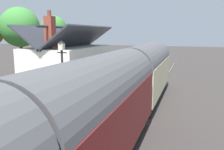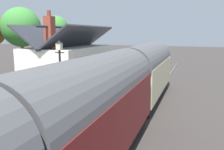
{
  "view_description": "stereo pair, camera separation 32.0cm",
  "coord_description": "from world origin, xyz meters",
  "px_view_note": "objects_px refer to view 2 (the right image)",
  "views": [
    {
      "loc": [
        -13.69,
        -4.2,
        5.16
      ],
      "look_at": [
        3.06,
        1.5,
        1.94
      ],
      "focal_mm": 37.42,
      "sensor_mm": 36.0,
      "label": 1
    },
    {
      "loc": [
        -13.59,
        -4.5,
        5.16
      ],
      "look_at": [
        3.06,
        1.5,
        1.94
      ],
      "focal_mm": 37.42,
      "sensor_mm": 36.0,
      "label": 2
    }
  ],
  "objects_px": {
    "bench_mid_platform": "(16,116)",
    "tree_behind_building": "(21,27)",
    "bench_platform_end": "(113,72)",
    "station_sign_board": "(6,115)",
    "bench_near_building": "(125,68)",
    "planter_under_sign": "(30,123)",
    "lamp_post_platform": "(60,65)",
    "planter_bench_right": "(87,71)",
    "tree_far_right": "(56,29)",
    "station_building": "(69,66)",
    "planter_by_door": "(9,125)",
    "train": "(97,107)"
  },
  "relations": [
    {
      "from": "bench_near_building",
      "to": "planter_under_sign",
      "type": "relative_size",
      "value": 1.74
    },
    {
      "from": "tree_far_right",
      "to": "planter_by_door",
      "type": "bearing_deg",
      "value": -151.79
    },
    {
      "from": "bench_platform_end",
      "to": "tree_behind_building",
      "type": "relative_size",
      "value": 0.19
    },
    {
      "from": "planter_bench_right",
      "to": "tree_far_right",
      "type": "height_order",
      "value": "tree_far_right"
    },
    {
      "from": "tree_far_right",
      "to": "planter_bench_right",
      "type": "bearing_deg",
      "value": -129.55
    },
    {
      "from": "bench_near_building",
      "to": "planter_by_door",
      "type": "bearing_deg",
      "value": -179.02
    },
    {
      "from": "bench_mid_platform",
      "to": "station_sign_board",
      "type": "relative_size",
      "value": 0.9
    },
    {
      "from": "bench_near_building",
      "to": "planter_under_sign",
      "type": "height_order",
      "value": "bench_near_building"
    },
    {
      "from": "lamp_post_platform",
      "to": "planter_under_sign",
      "type": "bearing_deg",
      "value": 173.06
    },
    {
      "from": "planter_bench_right",
      "to": "station_sign_board",
      "type": "bearing_deg",
      "value": -165.52
    },
    {
      "from": "bench_platform_end",
      "to": "bench_near_building",
      "type": "relative_size",
      "value": 0.99
    },
    {
      "from": "planter_under_sign",
      "to": "bench_near_building",
      "type": "bearing_deg",
      "value": 2.74
    },
    {
      "from": "bench_platform_end",
      "to": "tree_far_right",
      "type": "height_order",
      "value": "tree_far_right"
    },
    {
      "from": "bench_mid_platform",
      "to": "tree_behind_building",
      "type": "relative_size",
      "value": 0.19
    },
    {
      "from": "bench_near_building",
      "to": "planter_bench_right",
      "type": "distance_m",
      "value": 4.22
    },
    {
      "from": "tree_far_right",
      "to": "lamp_post_platform",
      "type": "bearing_deg",
      "value": -146.61
    },
    {
      "from": "planter_under_sign",
      "to": "tree_behind_building",
      "type": "xyz_separation_m",
      "value": [
        9.1,
        7.96,
        4.21
      ]
    },
    {
      "from": "bench_platform_end",
      "to": "station_building",
      "type": "bearing_deg",
      "value": 165.25
    },
    {
      "from": "lamp_post_platform",
      "to": "bench_platform_end",
      "type": "bearing_deg",
      "value": 6.72
    },
    {
      "from": "train",
      "to": "planter_bench_right",
      "type": "distance_m",
      "value": 14.85
    },
    {
      "from": "station_building",
      "to": "planter_bench_right",
      "type": "height_order",
      "value": "station_building"
    },
    {
      "from": "bench_platform_end",
      "to": "bench_near_building",
      "type": "height_order",
      "value": "same"
    },
    {
      "from": "planter_by_door",
      "to": "bench_near_building",
      "type": "bearing_deg",
      "value": 0.98
    },
    {
      "from": "bench_near_building",
      "to": "planter_by_door",
      "type": "distance_m",
      "value": 17.18
    },
    {
      "from": "bench_near_building",
      "to": "lamp_post_platform",
      "type": "relative_size",
      "value": 0.37
    },
    {
      "from": "lamp_post_platform",
      "to": "tree_behind_building",
      "type": "relative_size",
      "value": 0.53
    },
    {
      "from": "planter_under_sign",
      "to": "tree_behind_building",
      "type": "bearing_deg",
      "value": 41.17
    },
    {
      "from": "bench_near_building",
      "to": "tree_behind_building",
      "type": "relative_size",
      "value": 0.19
    },
    {
      "from": "station_building",
      "to": "bench_mid_platform",
      "type": "relative_size",
      "value": 5.35
    },
    {
      "from": "station_building",
      "to": "planter_by_door",
      "type": "height_order",
      "value": "station_building"
    },
    {
      "from": "bench_platform_end",
      "to": "bench_near_building",
      "type": "bearing_deg",
      "value": -5.41
    },
    {
      "from": "tree_far_right",
      "to": "station_building",
      "type": "bearing_deg",
      "value": -143.64
    },
    {
      "from": "bench_platform_end",
      "to": "station_sign_board",
      "type": "relative_size",
      "value": 0.89
    },
    {
      "from": "planter_bench_right",
      "to": "station_sign_board",
      "type": "distance_m",
      "value": 15.4
    },
    {
      "from": "planter_under_sign",
      "to": "planter_by_door",
      "type": "distance_m",
      "value": 0.8
    },
    {
      "from": "station_building",
      "to": "bench_mid_platform",
      "type": "height_order",
      "value": "station_building"
    },
    {
      "from": "bench_near_building",
      "to": "planter_under_sign",
      "type": "distance_m",
      "value": 16.58
    },
    {
      "from": "bench_mid_platform",
      "to": "planter_under_sign",
      "type": "height_order",
      "value": "bench_mid_platform"
    },
    {
      "from": "station_building",
      "to": "bench_near_building",
      "type": "relative_size",
      "value": 5.33
    },
    {
      "from": "bench_mid_platform",
      "to": "bench_near_building",
      "type": "bearing_deg",
      "value": -1.02
    },
    {
      "from": "planter_under_sign",
      "to": "station_building",
      "type": "bearing_deg",
      "value": 18.22
    },
    {
      "from": "planter_bench_right",
      "to": "tree_behind_building",
      "type": "xyz_separation_m",
      "value": [
        -4.7,
        3.97,
        4.3
      ]
    },
    {
      "from": "bench_platform_end",
      "to": "station_sign_board",
      "type": "bearing_deg",
      "value": -176.3
    },
    {
      "from": "bench_mid_platform",
      "to": "tree_far_right",
      "type": "height_order",
      "value": "tree_far_right"
    },
    {
      "from": "bench_near_building",
      "to": "station_sign_board",
      "type": "relative_size",
      "value": 0.9
    },
    {
      "from": "planter_under_sign",
      "to": "tree_far_right",
      "type": "bearing_deg",
      "value": 30.02
    },
    {
      "from": "bench_near_building",
      "to": "bench_platform_end",
      "type": "bearing_deg",
      "value": 174.59
    },
    {
      "from": "train",
      "to": "planter_bench_right",
      "type": "height_order",
      "value": "train"
    },
    {
      "from": "tree_behind_building",
      "to": "planter_by_door",
      "type": "bearing_deg",
      "value": -142.5
    },
    {
      "from": "lamp_post_platform",
      "to": "station_sign_board",
      "type": "relative_size",
      "value": 2.46
    }
  ]
}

